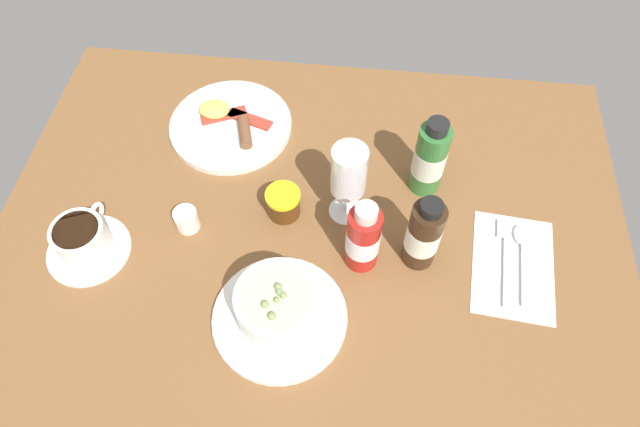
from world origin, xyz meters
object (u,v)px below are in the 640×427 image
(coffee_cup, at_px, (83,241))
(creamer_jug, at_px, (186,220))
(breakfast_plate, at_px, (230,124))
(wine_glass, at_px, (349,174))
(jam_jar, at_px, (283,203))
(cutlery_setting, at_px, (513,263))
(porridge_bowl, at_px, (279,309))
(sauce_bottle_brown, at_px, (423,235))
(sauce_bottle_red, at_px, (363,238))
(sauce_bottle_green, at_px, (430,159))

(coffee_cup, bearing_deg, creamer_jug, 23.05)
(breakfast_plate, bearing_deg, wine_glass, -35.32)
(jam_jar, relative_size, breakfast_plate, 0.26)
(wine_glass, height_order, breakfast_plate, wine_glass)
(cutlery_setting, distance_m, breakfast_plate, 0.59)
(creamer_jug, bearing_deg, breakfast_plate, 83.33)
(creamer_jug, distance_m, jam_jar, 0.17)
(porridge_bowl, xyz_separation_m, jam_jar, (-0.02, 0.20, -0.01))
(creamer_jug, height_order, sauce_bottle_brown, sauce_bottle_brown)
(sauce_bottle_red, xyz_separation_m, breakfast_plate, (-0.28, 0.27, -0.06))
(wine_glass, xyz_separation_m, jam_jar, (-0.11, -0.01, -0.08))
(coffee_cup, bearing_deg, sauce_bottle_brown, 5.15)
(jam_jar, xyz_separation_m, sauce_bottle_red, (0.14, -0.08, 0.04))
(sauce_bottle_brown, bearing_deg, jam_jar, 164.54)
(wine_glass, bearing_deg, sauce_bottle_green, 28.58)
(porridge_bowl, distance_m, jam_jar, 0.21)
(sauce_bottle_brown, distance_m, breakfast_plate, 0.45)
(creamer_jug, bearing_deg, wine_glass, 13.08)
(wine_glass, bearing_deg, cutlery_setting, -14.77)
(cutlery_setting, bearing_deg, wine_glass, 165.23)
(creamer_jug, distance_m, sauce_bottle_brown, 0.40)
(cutlery_setting, xyz_separation_m, jam_jar, (-0.40, 0.06, 0.02))
(porridge_bowl, height_order, sauce_bottle_green, sauce_bottle_green)
(breakfast_plate, bearing_deg, sauce_bottle_brown, -34.20)
(sauce_bottle_green, bearing_deg, sauce_bottle_red, -121.53)
(cutlery_setting, distance_m, wine_glass, 0.31)
(cutlery_setting, bearing_deg, coffee_cup, -175.72)
(creamer_jug, bearing_deg, coffee_cup, -156.95)
(sauce_bottle_brown, xyz_separation_m, sauce_bottle_red, (-0.09, -0.01, -0.00))
(breakfast_plate, bearing_deg, coffee_cup, -121.19)
(creamer_jug, xyz_separation_m, jam_jar, (0.16, 0.05, 0.01))
(jam_jar, distance_m, sauce_bottle_brown, 0.25)
(sauce_bottle_green, height_order, breakfast_plate, sauce_bottle_green)
(wine_glass, relative_size, jam_jar, 2.65)
(cutlery_setting, distance_m, jam_jar, 0.40)
(cutlery_setting, relative_size, sauce_bottle_red, 1.39)
(sauce_bottle_green, xyz_separation_m, sauce_bottle_brown, (-0.01, -0.15, -0.00))
(wine_glass, bearing_deg, coffee_cup, -163.16)
(coffee_cup, distance_m, breakfast_plate, 0.35)
(cutlery_setting, relative_size, sauce_bottle_brown, 1.35)
(sauce_bottle_green, bearing_deg, breakfast_plate, 165.40)
(creamer_jug, xyz_separation_m, sauce_bottle_green, (0.41, 0.14, 0.05))
(sauce_bottle_green, bearing_deg, wine_glass, -151.42)
(creamer_jug, height_order, wine_glass, wine_glass)
(porridge_bowl, distance_m, coffee_cup, 0.35)
(sauce_bottle_brown, bearing_deg, creamer_jug, 177.67)
(cutlery_setting, bearing_deg, sauce_bottle_green, 135.35)
(cutlery_setting, height_order, wine_glass, wine_glass)
(jam_jar, bearing_deg, porridge_bowl, -83.39)
(cutlery_setting, height_order, creamer_jug, creamer_jug)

